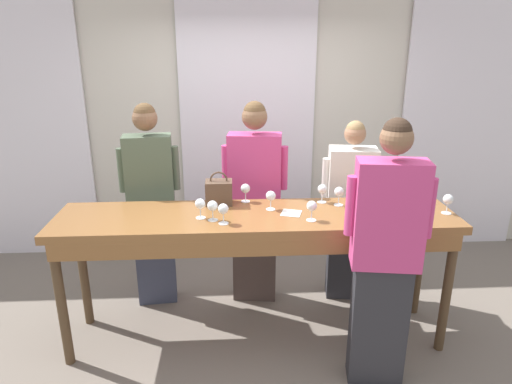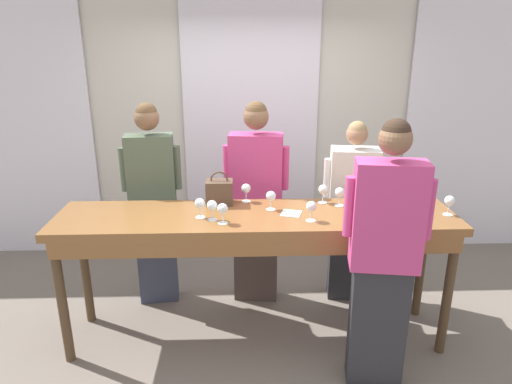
# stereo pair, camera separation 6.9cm
# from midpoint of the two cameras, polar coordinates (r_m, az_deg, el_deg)

# --- Properties ---
(ground_plane) EXTENTS (18.00, 18.00, 0.00)m
(ground_plane) POSITION_cam_midpoint_polar(r_m,az_deg,el_deg) (3.87, 0.57, -17.38)
(ground_plane) COLOR #70665B
(wall_back) EXTENTS (12.00, 0.06, 2.80)m
(wall_back) POSITION_cam_midpoint_polar(r_m,az_deg,el_deg) (4.91, -0.27, 8.40)
(wall_back) COLOR beige
(wall_back) RESTS_ON ground_plane
(curtain_panel_left) EXTENTS (1.40, 0.03, 2.69)m
(curtain_panel_left) POSITION_cam_midpoint_polar(r_m,az_deg,el_deg) (5.34, -26.61, 6.64)
(curtain_panel_left) COLOR white
(curtain_panel_left) RESTS_ON ground_plane
(curtain_panel_center) EXTENTS (1.40, 0.03, 2.69)m
(curtain_panel_center) POSITION_cam_midpoint_polar(r_m,az_deg,el_deg) (4.86, -0.24, 7.61)
(curtain_panel_center) COLOR white
(curtain_panel_center) RESTS_ON ground_plane
(curtain_panel_right) EXTENTS (1.40, 0.03, 2.69)m
(curtain_panel_right) POSITION_cam_midpoint_polar(r_m,az_deg,el_deg) (5.46, 25.49, 7.04)
(curtain_panel_right) COLOR white
(curtain_panel_right) RESTS_ON ground_plane
(tasting_bar) EXTENTS (2.94, 0.66, 1.05)m
(tasting_bar) POSITION_cam_midpoint_polar(r_m,az_deg,el_deg) (3.38, 0.64, -4.58)
(tasting_bar) COLOR brown
(tasting_bar) RESTS_ON ground_plane
(wine_bottle) EXTENTS (0.08, 0.08, 0.31)m
(wine_bottle) POSITION_cam_midpoint_polar(r_m,az_deg,el_deg) (3.50, 16.24, -0.72)
(wine_bottle) COLOR black
(wine_bottle) RESTS_ON tasting_bar
(handbag) EXTENTS (0.21, 0.15, 0.26)m
(handbag) POSITION_cam_midpoint_polar(r_m,az_deg,el_deg) (3.55, -4.03, 0.05)
(handbag) COLOR brown
(handbag) RESTS_ON tasting_bar
(wine_glass_front_left) EXTENTS (0.07, 0.07, 0.15)m
(wine_glass_front_left) POSITION_cam_midpoint_polar(r_m,az_deg,el_deg) (3.28, -6.43, -1.50)
(wine_glass_front_left) COLOR white
(wine_glass_front_left) RESTS_ON tasting_bar
(wine_glass_front_mid) EXTENTS (0.07, 0.07, 0.15)m
(wine_glass_front_mid) POSITION_cam_midpoint_polar(r_m,az_deg,el_deg) (3.61, 23.55, -1.10)
(wine_glass_front_mid) COLOR white
(wine_glass_front_mid) RESTS_ON tasting_bar
(wine_glass_front_right) EXTENTS (0.07, 0.07, 0.15)m
(wine_glass_front_right) POSITION_cam_midpoint_polar(r_m,az_deg,el_deg) (3.58, -0.70, 0.37)
(wine_glass_front_right) COLOR white
(wine_glass_front_right) RESTS_ON tasting_bar
(wine_glass_center_left) EXTENTS (0.07, 0.07, 0.15)m
(wine_glass_center_left) POSITION_cam_midpoint_polar(r_m,az_deg,el_deg) (3.60, 8.93, 0.22)
(wine_glass_center_left) COLOR white
(wine_glass_center_left) RESTS_ON tasting_bar
(wine_glass_center_mid) EXTENTS (0.07, 0.07, 0.15)m
(wine_glass_center_mid) POSITION_cam_midpoint_polar(r_m,az_deg,el_deg) (3.20, 14.57, -2.57)
(wine_glass_center_mid) COLOR white
(wine_glass_center_mid) RESTS_ON tasting_bar
(wine_glass_center_right) EXTENTS (0.07, 0.07, 0.15)m
(wine_glass_center_right) POSITION_cam_midpoint_polar(r_m,az_deg,el_deg) (3.17, -3.58, -2.18)
(wine_glass_center_right) COLOR white
(wine_glass_center_right) RESTS_ON tasting_bar
(wine_glass_back_left) EXTENTS (0.07, 0.07, 0.15)m
(wine_glass_back_left) POSITION_cam_midpoint_polar(r_m,az_deg,el_deg) (3.42, 2.45, -0.59)
(wine_glass_back_left) COLOR white
(wine_glass_back_left) RESTS_ON tasting_bar
(wine_glass_back_mid) EXTENTS (0.07, 0.07, 0.15)m
(wine_glass_back_mid) POSITION_cam_midpoint_polar(r_m,az_deg,el_deg) (3.36, 16.67, -1.73)
(wine_glass_back_mid) COLOR white
(wine_glass_back_mid) RESTS_ON tasting_bar
(wine_glass_back_right) EXTENTS (0.07, 0.07, 0.15)m
(wine_glass_back_right) POSITION_cam_midpoint_polar(r_m,az_deg,el_deg) (3.65, 16.76, -0.11)
(wine_glass_back_right) COLOR white
(wine_glass_back_right) RESTS_ON tasting_bar
(wine_glass_near_host) EXTENTS (0.07, 0.07, 0.15)m
(wine_glass_near_host) POSITION_cam_midpoint_polar(r_m,az_deg,el_deg) (3.56, 10.97, -0.12)
(wine_glass_near_host) COLOR white
(wine_glass_near_host) RESTS_ON tasting_bar
(wine_glass_by_bottle) EXTENTS (0.07, 0.07, 0.15)m
(wine_glass_by_bottle) POSITION_cam_midpoint_polar(r_m,az_deg,el_deg) (3.23, -4.90, -1.78)
(wine_glass_by_bottle) COLOR white
(wine_glass_by_bottle) RESTS_ON tasting_bar
(wine_glass_by_handbag) EXTENTS (0.07, 0.07, 0.15)m
(wine_glass_by_handbag) POSITION_cam_midpoint_polar(r_m,az_deg,el_deg) (3.23, 7.55, -1.89)
(wine_glass_by_handbag) COLOR white
(wine_glass_by_handbag) RESTS_ON tasting_bar
(napkin) EXTENTS (0.18, 0.18, 0.00)m
(napkin) POSITION_cam_midpoint_polar(r_m,az_deg,el_deg) (3.38, 4.99, -2.67)
(napkin) COLOR white
(napkin) RESTS_ON tasting_bar
(guest_olive_jacket) EXTENTS (0.51, 0.25, 1.79)m
(guest_olive_jacket) POSITION_cam_midpoint_polar(r_m,az_deg,el_deg) (4.01, -12.24, -1.33)
(guest_olive_jacket) COLOR #383D51
(guest_olive_jacket) RESTS_ON ground_plane
(guest_pink_top) EXTENTS (0.56, 0.26, 1.80)m
(guest_pink_top) POSITION_cam_midpoint_polar(r_m,az_deg,el_deg) (3.95, 0.50, -1.26)
(guest_pink_top) COLOR #473833
(guest_pink_top) RESTS_ON ground_plane
(guest_cream_sweater) EXTENTS (0.52, 0.31, 1.63)m
(guest_cream_sweater) POSITION_cam_midpoint_polar(r_m,az_deg,el_deg) (4.11, 12.31, -2.53)
(guest_cream_sweater) COLOR #28282D
(guest_cream_sweater) RESTS_ON ground_plane
(host_pouring) EXTENTS (0.55, 0.27, 1.84)m
(host_pouring) POSITION_cam_midpoint_polar(r_m,az_deg,el_deg) (3.06, 16.30, -7.82)
(host_pouring) COLOR #28282D
(host_pouring) RESTS_ON ground_plane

